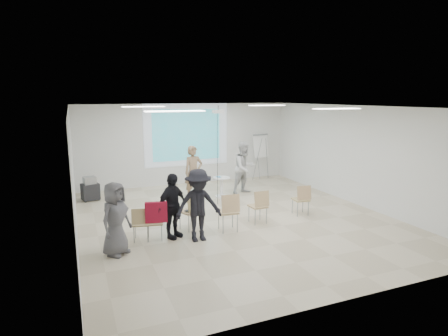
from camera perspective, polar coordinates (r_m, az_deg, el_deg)
name	(u,v)px	position (r m, az deg, el deg)	size (l,w,h in m)	color
floor	(235,220)	(10.29, 1.69, -7.91)	(8.00, 9.00, 0.10)	beige
ceiling	(236,105)	(9.75, 1.80, 9.61)	(8.00, 9.00, 0.10)	white
wall_back	(186,144)	(14.14, -5.74, 3.66)	(8.00, 0.10, 3.00)	silver
wall_left	(71,176)	(9.08, -22.33, -1.15)	(0.10, 9.00, 3.00)	silver
wall_right	(357,155)	(12.10, 19.58, 1.86)	(0.10, 9.00, 3.00)	silver
projection_halo	(187,135)	(14.04, -5.69, 5.05)	(3.20, 0.01, 2.30)	silver
projection_image	(187,135)	(14.02, -5.68, 5.04)	(2.60, 0.01, 1.90)	#36ABB9
pedestal_table	(221,186)	(12.25, -0.41, -2.73)	(0.58, 0.58, 0.69)	white
player_left	(193,169)	(11.99, -4.68, -0.15)	(0.71, 0.48, 1.96)	#907558
player_right	(245,165)	(12.66, 3.16, 0.45)	(0.94, 0.75, 1.95)	silver
controller_left	(196,158)	(12.22, -4.25, 1.55)	(0.04, 0.12, 0.04)	silver
controller_right	(237,154)	(12.75, 1.96, 2.10)	(0.04, 0.11, 0.04)	white
chair_far_left	(141,221)	(8.76, -12.59, -7.96)	(0.46, 0.48, 0.81)	tan
chair_left_mid	(155,221)	(8.75, -10.54, -7.88)	(0.45, 0.48, 0.81)	tan
chair_left_inner	(192,209)	(9.28, -4.95, -6.21)	(0.57, 0.59, 0.92)	tan
chair_center	(229,209)	(9.12, 0.77, -6.30)	(0.49, 0.52, 0.96)	tan
chair_right_inner	(259,204)	(9.75, 5.40, -5.48)	(0.44, 0.47, 0.89)	tan
chair_right_far	(302,197)	(10.59, 11.79, -4.42)	(0.45, 0.48, 0.87)	tan
red_jacket	(156,212)	(8.54, -10.29, -6.65)	(0.49, 0.11, 0.47)	maroon
laptop	(189,210)	(9.38, -5.29, -6.36)	(0.34, 0.25, 0.03)	black
audience_left	(172,201)	(8.74, -7.91, -5.06)	(1.02, 0.61, 1.76)	black
audience_mid	(198,201)	(8.50, -3.94, -4.97)	(1.23, 0.67, 1.90)	black
audience_outer	(115,214)	(8.08, -16.25, -6.81)	(0.85, 0.56, 1.74)	#59585D
flipchart_easel	(261,146)	(14.76, 5.61, 3.32)	(0.78, 0.60, 1.81)	gray
av_cart	(90,189)	(12.63, -19.72, -3.10)	(0.59, 0.52, 0.77)	black
ceiling_projector	(218,116)	(11.18, -0.87, 7.92)	(0.30, 0.25, 3.00)	white
fluor_panel_nw	(144,107)	(11.09, -12.15, 9.12)	(1.20, 0.30, 0.02)	white
fluor_panel_ne	(267,105)	(12.43, 6.56, 9.45)	(1.20, 0.30, 0.02)	white
fluor_panel_sw	(175,111)	(7.67, -7.48, 8.58)	(1.20, 0.30, 0.02)	white
fluor_panel_se	(337,109)	(9.51, 16.82, 8.64)	(1.20, 0.30, 0.02)	white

